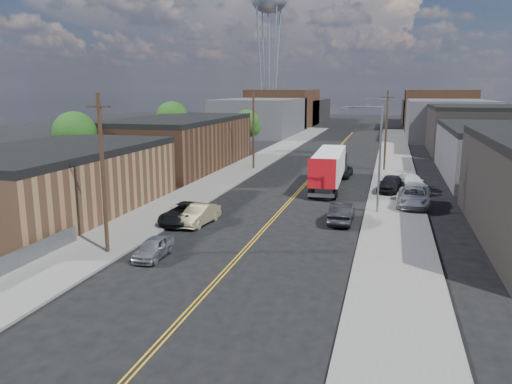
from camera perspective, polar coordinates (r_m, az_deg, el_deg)
The scene contains 32 objects.
ground at distance 77.87m, azimuth 8.51°, elevation 4.03°, with size 260.00×260.00×0.00m, color black.
centerline at distance 63.15m, azimuth 6.92°, elevation 2.30°, with size 0.32×120.00×0.01m, color gold.
sidewalk_left at distance 65.13m, azimuth -1.39°, elevation 2.74°, with size 5.00×140.00×0.15m, color slate.
sidewalk_right at distance 62.54m, azimuth 15.57°, elevation 1.93°, with size 5.00×140.00×0.15m, color slate.
warehouse_tan at distance 44.42m, azimuth -22.22°, elevation 1.20°, with size 12.00×22.00×5.60m.
warehouse_brown at distance 66.68m, azimuth -8.71°, elevation 5.61°, with size 12.00×26.00×6.60m.
industrial_right_b at distance 64.49m, azimuth 26.90°, elevation 4.05°, with size 14.00×24.00×6.10m.
industrial_right_c at distance 89.92m, azimuth 23.67°, elevation 6.64°, with size 14.00×22.00×7.60m.
skyline_left_a at distance 115.50m, azimuth 0.63°, elevation 8.62°, with size 16.00×30.00×8.00m, color #343436.
skyline_right_a at distance 112.44m, azimuth 20.98°, elevation 7.77°, with size 16.00×30.00×8.00m, color #343436.
skyline_left_b at distance 139.78m, azimuth 3.22°, elevation 9.55°, with size 16.00×26.00×10.00m, color #533521.
skyline_right_b at distance 137.26m, azimuth 20.00°, elevation 8.84°, with size 16.00×26.00×10.00m, color #533521.
skyline_left_c at distance 159.45m, azimuth 4.72°, elevation 9.26°, with size 16.00×40.00×7.00m, color black.
skyline_right_c at distance 157.25m, azimuth 19.37°, elevation 8.61°, with size 16.00×40.00×7.00m, color black.
water_tower at distance 131.96m, azimuth 1.50°, elevation 20.61°, with size 9.00×9.00×36.90m.
streetlight_near at distance 42.00m, azimuth 13.46°, elevation 4.68°, with size 3.39×0.25×9.00m.
streetlight_far at distance 76.87m, azimuth 14.31°, elevation 7.69°, with size 3.39×0.25×9.00m.
utility_pole_left_near at distance 32.02m, azimuth -17.10°, elevation 2.02°, with size 1.60×0.26×10.00m.
utility_pole_left_far at distance 64.18m, azimuth -0.29°, elevation 7.16°, with size 1.60×0.26×10.00m.
utility_pole_right at distance 64.90m, azimuth 14.65°, elevation 6.83°, with size 1.60×0.26×10.00m.
tree_left_near at distance 57.21m, azimuth -19.95°, elevation 5.94°, with size 4.85×4.76×7.91m.
tree_left_mid at distance 78.93m, azimuth -9.52°, elevation 8.10°, with size 5.10×5.04×8.37m.
tree_left_far at distance 82.09m, azimuth -1.02°, elevation 7.75°, with size 4.35×4.20×6.97m.
semi_truck at distance 53.60m, azimuth 8.58°, elevation 3.03°, with size 2.99×15.25×3.97m.
car_left_a at distance 31.52m, azimuth -11.63°, elevation -6.27°, with size 1.52×3.77×1.28m, color #A1A2A6.
car_left_b at distance 38.56m, azimuth -6.57°, elevation -2.60°, with size 1.60×4.60×1.52m, color #9B9165.
car_left_c at distance 39.14m, azimuth -8.17°, elevation -2.42°, with size 2.53×5.49×1.53m, color black.
car_right_oncoming at distance 39.32m, azimuth 9.77°, elevation -2.34°, with size 1.71×4.89×1.61m, color black.
car_right_lot_a at distance 45.71m, azimuth 17.58°, elevation -0.53°, with size 2.74×5.95×1.65m, color #A6A9AC.
car_right_lot_b at distance 52.92m, azimuth 17.28°, elevation 1.06°, with size 2.21×5.44×1.58m, color silver.
car_right_lot_c at distance 51.54m, azimuth 15.10°, elevation 0.95°, with size 1.95×4.86×1.66m, color black.
car_ahead_truck at distance 59.71m, azimuth 9.76°, elevation 2.31°, with size 2.18×4.72×1.31m, color black.
Camera 1 is at (8.72, -16.70, 10.24)m, focal length 35.00 mm.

